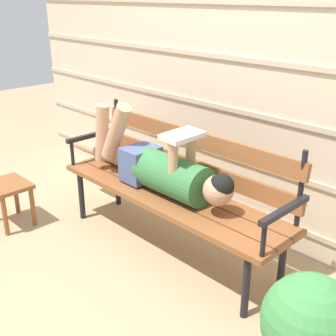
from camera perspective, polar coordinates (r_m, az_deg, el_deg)
The scene contains 5 objects.
ground_plane at distance 3.14m, azimuth -0.84°, elevation -10.83°, with size 12.00×12.00×0.00m, color tan.
house_siding at distance 3.22m, azimuth 8.47°, elevation 10.90°, with size 4.97×0.08×2.19m.
park_bench at distance 2.98m, azimuth 0.97°, elevation -1.95°, with size 1.83×0.48×0.90m.
reclining_person at distance 2.96m, azimuth -1.32°, elevation 0.16°, with size 1.74×0.27×0.57m.
footstool at distance 3.58m, azimuth -20.08°, elevation -3.00°, with size 0.35×0.28×0.35m.
Camera 1 is at (1.93, -1.80, 1.70)m, focal length 46.65 mm.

